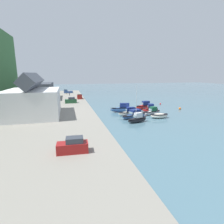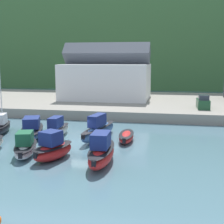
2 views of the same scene
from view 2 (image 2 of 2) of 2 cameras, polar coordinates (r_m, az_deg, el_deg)
ground_plane at (r=34.94m, az=-6.00°, el=-5.51°), size 320.00×320.00×0.00m
hillside_backdrop at (r=131.80m, az=6.68°, el=14.68°), size 240.00×77.60×41.65m
quay_promenade at (r=60.29m, az=1.28°, el=1.67°), size 129.24×29.48×1.48m
harbor_clubhouse at (r=61.19m, az=-0.99°, el=6.11°), size 16.67×12.47×10.82m
moored_boat_0 at (r=41.05m, az=-19.50°, el=-2.42°), size 3.01×5.94×9.40m
moored_boat_1 at (r=38.26m, az=-14.39°, el=-3.11°), size 5.06×8.55×2.38m
moored_boat_2 at (r=37.27m, az=-10.09°, el=-3.23°), size 1.67×6.86×2.47m
moored_boat_3 at (r=36.06m, az=-2.49°, el=-3.23°), size 3.11×8.62×2.89m
moored_boat_4 at (r=35.29m, az=2.63°, el=-4.49°), size 1.86×5.35×0.92m
moored_boat_6 at (r=31.16m, az=-15.51°, el=-6.10°), size 3.52×6.17×2.33m
moored_boat_7 at (r=29.21m, az=-10.79°, el=-6.64°), size 3.59×5.31×2.70m
moored_boat_8 at (r=27.53m, az=-1.94°, el=-7.32°), size 2.22×6.92×2.89m
parked_car_1 at (r=50.84m, az=16.31°, el=1.68°), size 1.83×4.21×2.16m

